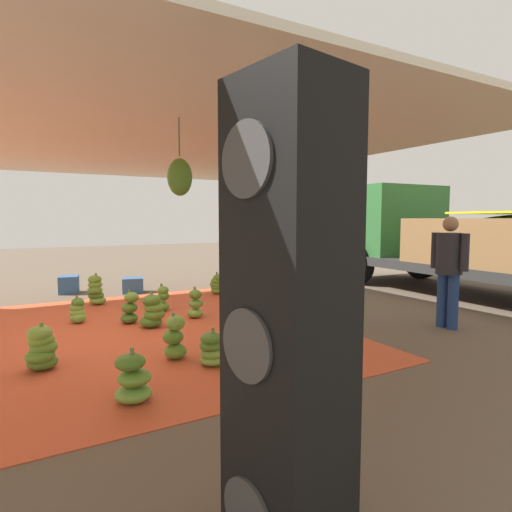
# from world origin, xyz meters

# --- Properties ---
(ground_plane) EXTENTS (40.00, 40.00, 0.00)m
(ground_plane) POSITION_xyz_m (0.00, 3.00, 0.00)
(ground_plane) COLOR brown
(tarp_orange) EXTENTS (5.76, 5.45, 0.01)m
(tarp_orange) POSITION_xyz_m (0.00, 0.00, 0.01)
(tarp_orange) COLOR #D1512D
(tarp_orange) RESTS_ON ground
(tent_canopy) EXTENTS (8.00, 7.00, 2.62)m
(tent_canopy) POSITION_xyz_m (0.01, -0.09, 2.55)
(tent_canopy) COLOR #9EA0A5
(tent_canopy) RESTS_ON ground
(banana_bunch_0) EXTENTS (0.43, 0.42, 0.51)m
(banana_bunch_0) POSITION_xyz_m (1.03, -1.08, 0.23)
(banana_bunch_0) COLOR #477523
(banana_bunch_0) RESTS_ON tarp_orange
(banana_bunch_1) EXTENTS (0.40, 0.40, 0.48)m
(banana_bunch_1) POSITION_xyz_m (2.31, -0.43, 0.21)
(banana_bunch_1) COLOR #6B9E38
(banana_bunch_1) RESTS_ON tarp_orange
(banana_bunch_2) EXTENTS (0.37, 0.36, 0.49)m
(banana_bunch_2) POSITION_xyz_m (1.26, 1.65, 0.22)
(banana_bunch_2) COLOR #518428
(banana_bunch_2) RESTS_ON tarp_orange
(banana_bunch_3) EXTENTS (0.35, 0.35, 0.54)m
(banana_bunch_3) POSITION_xyz_m (1.39, 0.25, 0.24)
(banana_bunch_3) COLOR #60932D
(banana_bunch_3) RESTS_ON tarp_orange
(banana_bunch_4) EXTENTS (0.37, 0.40, 0.48)m
(banana_bunch_4) POSITION_xyz_m (0.50, 1.85, 0.22)
(banana_bunch_4) COLOR #60932D
(banana_bunch_4) RESTS_ON tarp_orange
(banana_bunch_5) EXTENTS (0.46, 0.46, 0.52)m
(banana_bunch_5) POSITION_xyz_m (-0.11, 0.43, 0.24)
(banana_bunch_5) COLOR #477523
(banana_bunch_5) RESTS_ON tarp_orange
(banana_bunch_6) EXTENTS (0.36, 0.38, 0.42)m
(banana_bunch_6) POSITION_xyz_m (1.80, 0.53, 0.18)
(banana_bunch_6) COLOR #75A83D
(banana_bunch_6) RESTS_ON tarp_orange
(banana_bunch_7) EXTENTS (0.35, 0.35, 0.52)m
(banana_bunch_7) POSITION_xyz_m (-0.51, 0.19, 0.23)
(banana_bunch_7) COLOR #477523
(banana_bunch_7) RESTS_ON tarp_orange
(banana_bunch_8) EXTENTS (0.39, 0.39, 0.59)m
(banana_bunch_8) POSITION_xyz_m (-2.23, -0.03, 0.27)
(banana_bunch_8) COLOR #6B9E38
(banana_bunch_8) RESTS_ON tarp_orange
(banana_bunch_9) EXTENTS (0.33, 0.34, 0.48)m
(banana_bunch_9) POSITION_xyz_m (-1.12, 0.88, 0.21)
(banana_bunch_9) COLOR #518428
(banana_bunch_9) RESTS_ON tarp_orange
(banana_bunch_10) EXTENTS (0.42, 0.42, 0.47)m
(banana_bunch_10) POSITION_xyz_m (-0.27, 2.38, 0.21)
(banana_bunch_10) COLOR #60932D
(banana_bunch_10) RESTS_ON tarp_orange
(banana_bunch_11) EXTENTS (0.31, 0.29, 0.42)m
(banana_bunch_11) POSITION_xyz_m (-0.94, -0.49, 0.19)
(banana_bunch_11) COLOR #6B9E38
(banana_bunch_11) RESTS_ON tarp_orange
(banana_bunch_12) EXTENTS (0.33, 0.33, 0.50)m
(banana_bunch_12) POSITION_xyz_m (-0.37, 1.19, 0.22)
(banana_bunch_12) COLOR #75A83D
(banana_bunch_12) RESTS_ON tarp_orange
(banana_bunch_13) EXTENTS (0.38, 0.38, 0.47)m
(banana_bunch_13) POSITION_xyz_m (-2.16, 2.38, 0.21)
(banana_bunch_13) COLOR #6B9E38
(banana_bunch_13) RESTS_ON tarp_orange
(cargo_truck_main) EXTENTS (6.96, 2.77, 2.40)m
(cargo_truck_main) POSITION_xyz_m (0.21, 6.98, 1.19)
(cargo_truck_main) COLOR #2D2D2D
(cargo_truck_main) RESTS_ON ground
(worker_0) EXTENTS (0.63, 0.39, 1.73)m
(worker_0) POSITION_xyz_m (-1.44, 3.56, 1.01)
(worker_0) COLOR #26262D
(worker_0) RESTS_ON ground
(worker_1) EXTENTS (0.60, 0.36, 1.63)m
(worker_1) POSITION_xyz_m (2.00, 4.17, 0.95)
(worker_1) COLOR navy
(worker_1) RESTS_ON ground
(speaker_stack) EXTENTS (0.54, 0.48, 2.19)m
(speaker_stack) POSITION_xyz_m (4.42, -0.24, 1.09)
(speaker_stack) COLOR black
(speaker_stack) RESTS_ON ground
(crate_0) EXTENTS (0.52, 0.46, 0.37)m
(crate_0) POSITION_xyz_m (-3.88, -0.32, 0.19)
(crate_0) COLOR #335B8E
(crate_0) RESTS_ON ground
(crate_1) EXTENTS (0.48, 0.51, 0.32)m
(crate_1) POSITION_xyz_m (-3.27, 0.89, 0.16)
(crate_1) COLOR #335B8E
(crate_1) RESTS_ON ground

